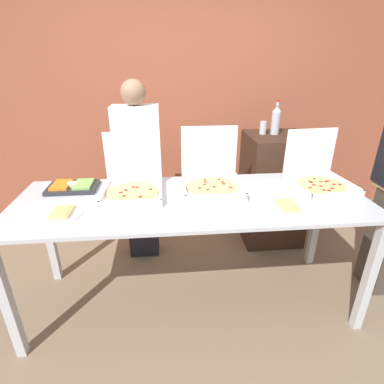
% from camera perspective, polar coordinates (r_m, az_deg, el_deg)
% --- Properties ---
extents(ground_plane, '(16.00, 16.00, 0.00)m').
position_cam_1_polar(ground_plane, '(2.62, 0.00, -19.69)').
color(ground_plane, '#847056').
extents(brick_wall_behind, '(10.00, 0.06, 2.80)m').
position_cam_1_polar(brick_wall_behind, '(3.61, -2.69, 17.54)').
color(brick_wall_behind, '#9E5138').
rests_on(brick_wall_behind, ground_plane).
extents(buffet_table, '(2.45, 0.87, 0.92)m').
position_cam_1_polar(buffet_table, '(2.14, 0.00, -3.72)').
color(buffet_table, silver).
rests_on(buffet_table, ground_plane).
extents(pizza_box_far_right, '(0.41, 0.43, 0.41)m').
position_cam_1_polar(pizza_box_far_right, '(2.19, -11.19, 1.60)').
color(pizza_box_far_right, white).
rests_on(pizza_box_far_right, buffet_table).
extents(pizza_box_near_left, '(0.45, 0.46, 0.41)m').
position_cam_1_polar(pizza_box_near_left, '(2.45, 22.90, 2.55)').
color(pizza_box_near_left, white).
rests_on(pizza_box_near_left, buffet_table).
extents(pizza_box_near_right, '(0.44, 0.46, 0.43)m').
position_cam_1_polar(pizza_box_near_right, '(2.25, 3.71, 2.71)').
color(pizza_box_near_right, white).
rests_on(pizza_box_near_right, buffet_table).
extents(paper_plate_front_right, '(0.21, 0.21, 0.03)m').
position_cam_1_polar(paper_plate_front_right, '(2.06, 17.76, -2.51)').
color(paper_plate_front_right, white).
rests_on(paper_plate_front_right, buffet_table).
extents(paper_plate_front_center, '(0.26, 0.26, 0.03)m').
position_cam_1_polar(paper_plate_front_center, '(2.05, -23.56, -3.67)').
color(paper_plate_front_center, white).
rests_on(paper_plate_front_center, buffet_table).
extents(veggie_tray, '(0.36, 0.24, 0.05)m').
position_cam_1_polar(veggie_tray, '(2.40, -21.77, 0.97)').
color(veggie_tray, '#28282D').
rests_on(veggie_tray, buffet_table).
extents(sideboard_podium, '(0.59, 0.58, 1.13)m').
position_cam_1_polar(sideboard_podium, '(3.23, 15.09, 0.58)').
color(sideboard_podium, '#382319').
rests_on(sideboard_podium, ground_plane).
extents(soda_bottle, '(0.08, 0.08, 0.32)m').
position_cam_1_polar(soda_bottle, '(3.06, 15.70, 13.11)').
color(soda_bottle, '#B7BCC1').
rests_on(soda_bottle, sideboard_podium).
extents(soda_can_silver, '(0.07, 0.07, 0.12)m').
position_cam_1_polar(soda_can_silver, '(3.05, 13.39, 11.84)').
color(soda_can_silver, silver).
rests_on(soda_can_silver, sideboard_podium).
extents(person_guest_plaid, '(0.40, 0.22, 1.66)m').
position_cam_1_polar(person_guest_plaid, '(2.77, -10.00, 3.88)').
color(person_guest_plaid, black).
rests_on(person_guest_plaid, ground_plane).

